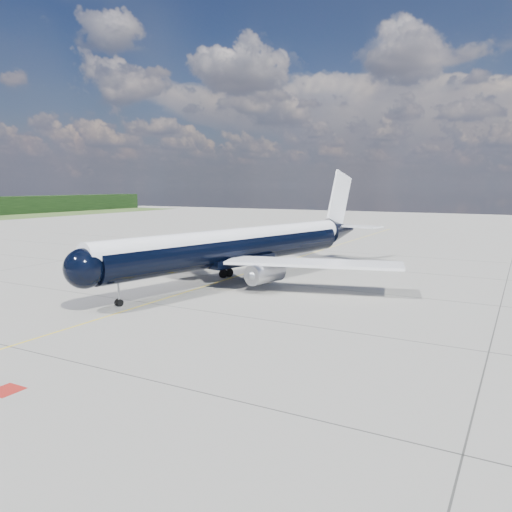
% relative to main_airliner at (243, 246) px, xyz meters
% --- Properties ---
extents(ground, '(320.00, 320.00, 0.00)m').
position_rel_main_airliner_xyz_m(ground, '(-2.17, 5.55, -4.24)').
color(ground, gray).
rests_on(ground, ground).
extents(taxiway_centerline, '(0.16, 160.00, 0.01)m').
position_rel_main_airliner_xyz_m(taxiway_centerline, '(-2.17, 0.55, -4.23)').
color(taxiway_centerline, yellow).
rests_on(taxiway_centerline, ground).
extents(red_marking, '(1.60, 1.60, 0.01)m').
position_rel_main_airliner_xyz_m(red_marking, '(4.63, -34.45, -4.23)').
color(red_marking, maroon).
rests_on(red_marking, ground).
extents(main_airliner, '(37.82, 46.72, 13.65)m').
position_rel_main_airliner_xyz_m(main_airliner, '(0.00, 0.00, 0.00)').
color(main_airliner, black).
rests_on(main_airliner, ground).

